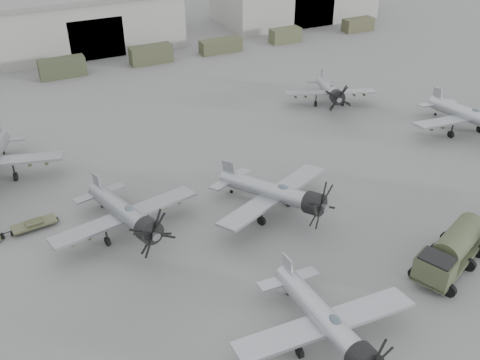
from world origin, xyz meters
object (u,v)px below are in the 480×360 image
Objects in this scene: aircraft_mid_3 at (470,116)px; aircraft_far_1 at (330,91)px; aircraft_mid_2 at (277,193)px; tug_trailer at (6,232)px; aircraft_mid_1 at (127,214)px; fuel_tanker at (451,250)px; aircraft_near_1 at (329,323)px.

aircraft_mid_3 reaches higher than aircraft_far_1.
aircraft_mid_2 is at bearing -164.55° from aircraft_mid_3.
tug_trailer is (-47.85, 2.90, -1.88)m from aircraft_mid_3.
aircraft_mid_1 is 1.51× the size of fuel_tanker.
aircraft_mid_3 is (38.75, 1.49, 0.08)m from aircraft_mid_1.
aircraft_far_1 reaches higher than fuel_tanker.
aircraft_far_1 is (29.48, 14.72, -0.24)m from aircraft_mid_1.
aircraft_mid_3 is at bearing -9.93° from tug_trailer.
aircraft_mid_2 reaches higher than aircraft_mid_1.
tug_trailer is at bearing -143.54° from aircraft_far_1.
aircraft_mid_1 is at bearing -32.23° from tug_trailer.
aircraft_mid_1 is 1.98× the size of tug_trailer.
aircraft_mid_1 reaches higher than aircraft_far_1.
aircraft_mid_2 is at bearing -23.26° from aircraft_mid_1.
aircraft_mid_1 is (-8.12, 16.72, 0.04)m from aircraft_near_1.
aircraft_mid_2 is 1.11× the size of aircraft_far_1.
aircraft_near_1 is 27.30m from tug_trailer.
aircraft_mid_3 is 16.16m from aircraft_far_1.
aircraft_mid_3 is at bearing -33.50° from aircraft_far_1.
aircraft_mid_2 is 26.70m from aircraft_mid_3.
fuel_tanker is at bearing -85.31° from aircraft_far_1.
aircraft_mid_2 is 22.65m from tug_trailer.
aircraft_mid_1 is 12.64m from aircraft_mid_2.
aircraft_far_1 is at bearing 58.43° from aircraft_near_1.
aircraft_mid_1 is 10.26m from tug_trailer.
aircraft_mid_3 is (30.63, 18.21, 0.11)m from aircraft_near_1.
aircraft_mid_2 is 24.35m from aircraft_far_1.
fuel_tanker is (20.74, -14.26, -0.51)m from aircraft_mid_1.
aircraft_mid_2 is at bearing 102.89° from fuel_tanker.
tug_trailer is at bearing -176.85° from aircraft_mid_3.
aircraft_mid_2 is 14.36m from fuel_tanker.
aircraft_far_1 is 30.27m from fuel_tanker.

